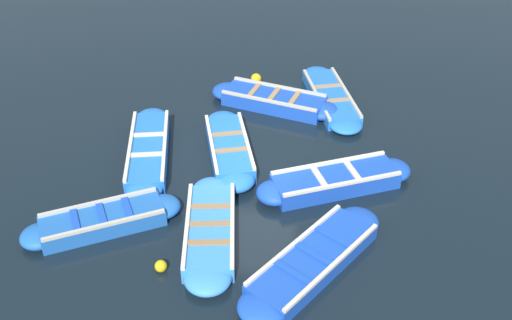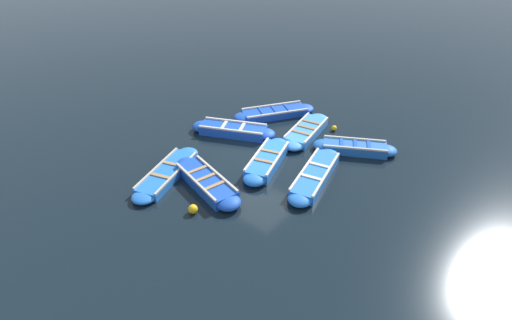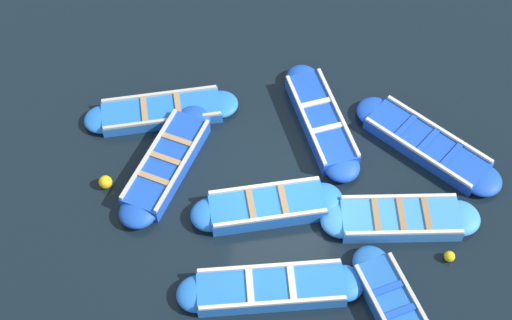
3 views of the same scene
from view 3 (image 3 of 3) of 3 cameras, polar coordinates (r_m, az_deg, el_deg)
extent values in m
plane|color=black|center=(16.49, 2.26, -2.81)|extent=(120.00, 120.00, 0.00)
cube|color=blue|center=(17.90, -7.55, 3.85)|extent=(1.79, 3.09, 0.28)
ellipsoid|color=blue|center=(18.00, -12.20, 3.20)|extent=(1.10, 1.12, 0.28)
ellipsoid|color=blue|center=(17.92, -2.88, 4.48)|extent=(1.10, 1.12, 0.28)
cube|color=#B2AD9E|center=(17.49, -7.49, 3.13)|extent=(0.95, 2.77, 0.07)
cube|color=#B2AD9E|center=(18.04, -7.73, 5.25)|extent=(0.95, 2.77, 0.07)
cube|color=#9E7A51|center=(17.79, -8.94, 3.99)|extent=(0.84, 0.39, 0.04)
cube|color=#9E7A51|center=(17.77, -6.27, 4.36)|extent=(0.84, 0.39, 0.04)
cube|color=#3884E0|center=(16.26, 11.46, -4.65)|extent=(1.43, 2.76, 0.34)
ellipsoid|color=#3884E0|center=(16.04, 6.85, -4.80)|extent=(1.07, 1.10, 0.34)
ellipsoid|color=#3884E0|center=(16.59, 15.92, -4.47)|extent=(1.07, 1.10, 0.34)
cube|color=beige|center=(15.86, 11.81, -5.71)|extent=(0.50, 2.56, 0.07)
cube|color=beige|center=(16.33, 11.35, -2.88)|extent=(0.50, 2.56, 0.07)
cube|color=olive|center=(15.99, 9.61, -4.37)|extent=(0.90, 0.28, 0.04)
cube|color=olive|center=(16.10, 11.57, -4.30)|extent=(0.90, 0.28, 0.04)
cube|color=olive|center=(16.23, 13.50, -4.23)|extent=(0.90, 0.28, 0.04)
cube|color=#1947B7|center=(17.57, 5.23, 3.16)|extent=(3.01, 2.04, 0.40)
ellipsoid|color=#1947B7|center=(18.43, 3.72, 6.54)|extent=(1.15, 1.13, 0.40)
ellipsoid|color=#1947B7|center=(16.79, 6.89, -0.56)|extent=(1.15, 1.13, 0.40)
cube|color=beige|center=(17.28, 3.98, 3.33)|extent=(2.61, 1.26, 0.07)
cube|color=beige|center=(17.50, 6.58, 3.93)|extent=(2.61, 1.26, 0.07)
cube|color=beige|center=(17.64, 4.84, 4.60)|extent=(0.47, 0.79, 0.04)
cube|color=beige|center=(17.17, 5.75, 2.58)|extent=(0.47, 0.79, 0.04)
cube|color=#1E59AD|center=(15.18, 11.35, -12.09)|extent=(2.65, 2.00, 0.35)
ellipsoid|color=#1E59AD|center=(15.60, 9.18, -8.13)|extent=(1.10, 1.09, 0.35)
cube|color=#B2AD9E|center=(14.87, 10.13, -12.31)|extent=(2.23, 1.29, 0.07)
cube|color=#B2AD9E|center=(15.12, 12.80, -11.22)|extent=(2.23, 1.29, 0.07)
cube|color=#1947B7|center=(15.17, 10.52, -10.06)|extent=(0.49, 0.73, 0.04)
cube|color=#1947B7|center=(15.01, 11.47, -11.79)|extent=(0.49, 0.73, 0.04)
cube|color=blue|center=(16.08, 0.90, -3.77)|extent=(1.67, 2.75, 0.38)
ellipsoid|color=blue|center=(16.01, -3.68, -4.39)|extent=(1.09, 1.11, 0.38)
ellipsoid|color=blue|center=(16.26, 5.40, -3.14)|extent=(1.09, 1.11, 0.38)
cube|color=beige|center=(15.67, 1.17, -4.67)|extent=(0.83, 2.44, 0.07)
cube|color=beige|center=(16.12, 0.65, -2.07)|extent=(0.83, 2.44, 0.07)
cube|color=olive|center=(15.87, -0.40, -3.56)|extent=(0.83, 0.38, 0.04)
cube|color=olive|center=(15.94, 2.21, -3.20)|extent=(0.83, 0.38, 0.04)
cube|color=#1947B7|center=(16.85, -7.15, -0.31)|extent=(2.97, 1.62, 0.39)
ellipsoid|color=#1947B7|center=(17.57, -5.08, 3.17)|extent=(1.09, 1.07, 0.39)
ellipsoid|color=#1947B7|center=(16.23, -9.39, -4.08)|extent=(1.09, 1.07, 0.39)
cube|color=#B2AD9E|center=(16.82, -8.54, 0.61)|extent=(2.70, 0.77, 0.07)
cube|color=#B2AD9E|center=(16.53, -5.89, -0.33)|extent=(2.70, 0.77, 0.07)
cube|color=#9E7A51|center=(16.98, -6.31, 1.64)|extent=(0.34, 0.84, 0.04)
cube|color=#9E7A51|center=(16.68, -7.22, 0.11)|extent=(0.34, 0.84, 0.04)
cube|color=#9E7A51|center=(16.40, -8.17, -1.47)|extent=(0.34, 0.84, 0.04)
cube|color=blue|center=(15.15, 1.19, -10.24)|extent=(1.57, 3.21, 0.35)
ellipsoid|color=blue|center=(15.14, -4.74, -10.63)|extent=(1.01, 1.04, 0.35)
ellipsoid|color=blue|center=(15.31, 7.04, -9.76)|extent=(1.01, 1.04, 0.35)
cube|color=beige|center=(14.78, 1.35, -11.36)|extent=(0.74, 2.97, 0.07)
cube|color=beige|center=(15.14, 1.06, -8.47)|extent=(0.74, 2.97, 0.07)
cube|color=beige|center=(14.95, -0.49, -10.05)|extent=(0.82, 0.31, 0.04)
cube|color=beige|center=(15.00, 2.89, -9.80)|extent=(0.82, 0.31, 0.04)
cube|color=#1947B7|center=(17.58, 13.50, 1.20)|extent=(2.52, 3.09, 0.32)
ellipsoid|color=#1947B7|center=(17.96, 9.53, 3.81)|extent=(1.29, 1.30, 0.32)
ellipsoid|color=#1947B7|center=(17.32, 17.61, -1.52)|extent=(1.29, 1.30, 0.32)
cube|color=beige|center=(17.16, 12.78, 0.67)|extent=(1.72, 2.53, 0.07)
cube|color=beige|center=(17.70, 14.43, 2.46)|extent=(1.72, 2.53, 0.07)
cube|color=#1947B7|center=(17.59, 11.89, 2.68)|extent=(0.81, 0.60, 0.04)
cube|color=#1947B7|center=(17.44, 13.61, 1.55)|extent=(0.81, 0.60, 0.04)
cube|color=#1947B7|center=(17.31, 15.36, 0.40)|extent=(0.81, 0.60, 0.04)
sphere|color=#EAB214|center=(16.09, 15.22, -7.46)|extent=(0.24, 0.24, 0.24)
sphere|color=#EAB214|center=(16.84, -11.96, -1.74)|extent=(0.32, 0.32, 0.32)
camera|label=1|loc=(16.27, 52.58, 15.21)|focal=42.00mm
camera|label=2|loc=(12.46, -63.50, -5.83)|focal=28.00mm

